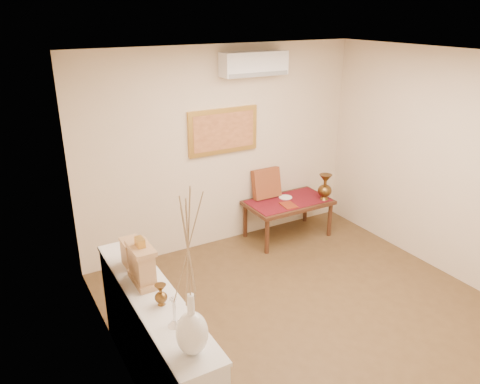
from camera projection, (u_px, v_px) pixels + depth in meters
floor at (323, 324)px, 4.94m from camera, size 4.50×4.50×0.00m
ceiling at (344, 60)px, 3.95m from camera, size 4.50×4.50×0.00m
wall_back at (223, 149)px, 6.26m from camera, size 4.00×0.02×2.70m
wall_left at (126, 258)px, 3.52m from camera, size 0.02×4.50×2.70m
wall_right at (468, 172)px, 5.36m from camera, size 0.02×4.50×2.70m
white_vase at (190, 279)px, 2.89m from camera, size 0.21×0.21×1.13m
candlestick at (174, 312)px, 3.32m from camera, size 0.11×0.11×0.23m
brass_urn_small at (161, 292)px, 3.56m from camera, size 0.10×0.10×0.23m
table_cloth at (288, 201)px, 6.65m from camera, size 1.14×0.59×0.01m
brass_urn_tall at (325, 184)px, 6.61m from camera, size 0.20×0.20×0.45m
plate at (285, 197)px, 6.74m from camera, size 0.19×0.19×0.01m
menu at (289, 205)px, 6.47m from camera, size 0.21×0.27×0.01m
cushion at (266, 183)px, 6.69m from camera, size 0.43×0.19×0.44m
display_ledge at (156, 343)px, 3.92m from camera, size 0.37×2.02×0.98m
mantel_clock at (142, 264)px, 3.83m from camera, size 0.17×0.36×0.41m
wooden_chest at (132, 252)px, 4.11m from camera, size 0.16×0.21×0.24m
low_table at (288, 205)px, 6.67m from camera, size 1.20×0.70×0.55m
painting at (223, 131)px, 6.15m from camera, size 1.00×0.06×0.60m
ac_unit at (254, 64)px, 5.94m from camera, size 0.90×0.25×0.30m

